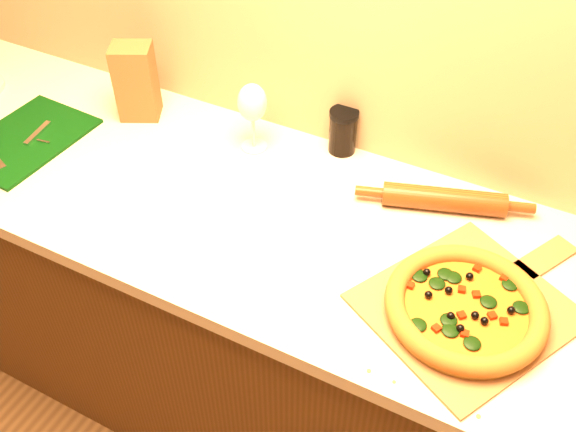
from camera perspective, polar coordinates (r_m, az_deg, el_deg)
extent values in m
cube|color=#4D2F10|center=(1.87, 1.12, -11.02)|extent=(2.80, 0.65, 0.86)
cube|color=beige|center=(1.53, 1.35, -1.20)|extent=(2.84, 0.68, 0.04)
cube|color=brown|center=(1.39, 15.53, -7.90)|extent=(0.49, 0.51, 0.01)
cube|color=brown|center=(1.54, 21.96, -3.43)|extent=(0.12, 0.16, 0.01)
cylinder|color=#A96E2A|center=(1.37, 15.39, -8.19)|extent=(0.31, 0.31, 0.02)
cylinder|color=orange|center=(1.36, 15.49, -7.89)|extent=(0.26, 0.26, 0.01)
torus|color=#944C1A|center=(1.35, 15.54, -7.71)|extent=(0.33, 0.33, 0.04)
ellipsoid|color=black|center=(1.37, 17.81, -7.48)|extent=(0.03, 0.03, 0.01)
sphere|color=black|center=(1.34, 13.77, -7.61)|extent=(0.02, 0.02, 0.02)
cube|color=#8F1905|center=(1.32, 15.78, -9.43)|extent=(0.02, 0.02, 0.01)
cube|color=#053107|center=(1.89, -22.33, 6.32)|extent=(0.27, 0.36, 0.01)
cube|color=silver|center=(1.89, -21.38, 6.89)|extent=(0.03, 0.11, 0.01)
cylinder|color=silver|center=(1.85, -20.91, 6.23)|extent=(0.04, 0.01, 0.01)
cylinder|color=#52240E|center=(1.57, 13.68, 1.44)|extent=(0.29, 0.15, 0.06)
cylinder|color=#52240E|center=(1.61, 19.97, 0.73)|extent=(0.07, 0.04, 0.02)
cylinder|color=#52240E|center=(1.56, 7.21, 2.16)|extent=(0.07, 0.04, 0.02)
cylinder|color=silver|center=(1.74, -3.02, 6.21)|extent=(0.07, 0.07, 0.00)
cylinder|color=silver|center=(1.71, -3.07, 7.42)|extent=(0.01, 0.01, 0.09)
ellipsoid|color=silver|center=(1.65, -3.20, 10.05)|extent=(0.08, 0.08, 0.10)
cube|color=brown|center=(1.85, -13.36, 11.53)|extent=(0.13, 0.12, 0.21)
cylinder|color=black|center=(1.70, 4.89, 7.34)|extent=(0.07, 0.07, 0.11)
cylinder|color=black|center=(1.66, 5.02, 9.04)|extent=(0.08, 0.08, 0.01)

